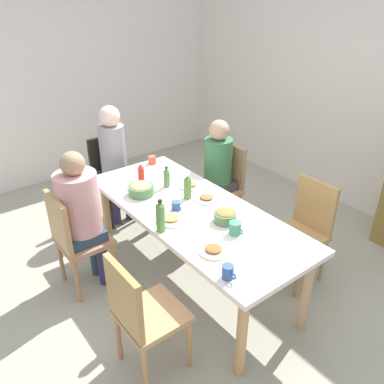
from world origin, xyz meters
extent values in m
plane|color=#A09F8D|center=(0.00, 0.00, 0.00)|extent=(6.54, 6.54, 0.00)
cube|color=silver|center=(0.00, 2.32, 1.30)|extent=(5.69, 0.12, 2.60)
cube|color=silver|center=(-2.78, 0.00, 1.30)|extent=(0.12, 4.75, 2.60)
cube|color=white|center=(0.00, 0.00, 0.71)|extent=(2.06, 0.84, 0.04)
cylinder|color=tan|center=(-0.93, -0.32, 0.34)|extent=(0.07, 0.07, 0.69)
cylinder|color=tan|center=(0.93, -0.32, 0.34)|extent=(0.07, 0.07, 0.69)
cylinder|color=tan|center=(-0.93, 0.32, 0.34)|extent=(0.07, 0.07, 0.69)
cylinder|color=tan|center=(0.93, 0.32, 0.34)|extent=(0.07, 0.07, 0.69)
cube|color=black|center=(-1.33, 0.00, 0.44)|extent=(0.40, 0.40, 0.04)
cylinder|color=black|center=(-1.50, 0.17, 0.21)|extent=(0.04, 0.04, 0.43)
cylinder|color=black|center=(-1.50, -0.17, 0.21)|extent=(0.04, 0.04, 0.43)
cylinder|color=black|center=(-1.16, 0.17, 0.21)|extent=(0.04, 0.04, 0.43)
cylinder|color=black|center=(-1.16, -0.17, 0.21)|extent=(0.04, 0.04, 0.43)
cube|color=black|center=(-1.51, 0.00, 0.68)|extent=(0.04, 0.38, 0.45)
cylinder|color=navy|center=(-1.23, 0.08, 0.23)|extent=(0.09, 0.09, 0.45)
cylinder|color=#362A56|center=(-1.23, -0.08, 0.23)|extent=(0.09, 0.09, 0.45)
cube|color=#2F3A46|center=(-1.33, 0.00, 0.50)|extent=(0.30, 0.30, 0.10)
cylinder|color=gray|center=(-1.33, 0.00, 0.81)|extent=(0.27, 0.27, 0.51)
sphere|color=beige|center=(-1.33, 0.00, 1.16)|extent=(0.21, 0.21, 0.21)
cube|color=tan|center=(-0.52, 0.72, 0.44)|extent=(0.40, 0.40, 0.04)
cylinder|color=#A47F53|center=(-0.35, 0.89, 0.21)|extent=(0.04, 0.04, 0.43)
cylinder|color=#B0754C|center=(-0.69, 0.89, 0.21)|extent=(0.04, 0.04, 0.43)
cylinder|color=#A8844A|center=(-0.35, 0.55, 0.21)|extent=(0.04, 0.04, 0.43)
cylinder|color=#A87E4C|center=(-0.69, 0.55, 0.21)|extent=(0.04, 0.04, 0.43)
cube|color=#A97D5A|center=(-0.52, 0.90, 0.68)|extent=(0.38, 0.04, 0.45)
cylinder|color=#453C39|center=(-0.44, 0.62, 0.23)|extent=(0.09, 0.09, 0.45)
cylinder|color=#474544|center=(-0.60, 0.62, 0.23)|extent=(0.09, 0.09, 0.45)
cube|color=#453C3D|center=(-0.52, 0.72, 0.50)|extent=(0.30, 0.30, 0.10)
cylinder|color=#397345|center=(-0.52, 0.72, 0.77)|extent=(0.28, 0.28, 0.45)
sphere|color=tan|center=(-0.52, 0.72, 1.09)|extent=(0.20, 0.20, 0.20)
cube|color=tan|center=(-0.52, -0.72, 0.44)|extent=(0.40, 0.40, 0.04)
cylinder|color=#A3794C|center=(-0.69, -0.89, 0.21)|extent=(0.04, 0.04, 0.43)
cylinder|color=#B37547|center=(-0.35, -0.89, 0.21)|extent=(0.04, 0.04, 0.43)
cylinder|color=#B1824B|center=(-0.69, -0.55, 0.21)|extent=(0.04, 0.04, 0.43)
cylinder|color=#A8874B|center=(-0.35, -0.55, 0.21)|extent=(0.04, 0.04, 0.43)
cube|color=tan|center=(-0.52, -0.90, 0.68)|extent=(0.38, 0.04, 0.45)
cylinder|color=#2A3B4D|center=(-0.60, -0.62, 0.23)|extent=(0.09, 0.09, 0.45)
cylinder|color=#2C2951|center=(-0.44, -0.62, 0.23)|extent=(0.09, 0.09, 0.45)
cube|color=#253B4F|center=(-0.52, -0.72, 0.50)|extent=(0.30, 0.30, 0.10)
cylinder|color=#D29494|center=(-0.52, -0.72, 0.80)|extent=(0.33, 0.33, 0.50)
sphere|color=#9F7D5F|center=(-0.52, -0.72, 1.13)|extent=(0.19, 0.19, 0.19)
cube|color=tan|center=(0.52, 0.72, 0.44)|extent=(0.40, 0.40, 0.04)
cylinder|color=#A97D5B|center=(0.69, 0.89, 0.21)|extent=(0.04, 0.04, 0.43)
cylinder|color=#B3874B|center=(0.35, 0.89, 0.21)|extent=(0.04, 0.04, 0.43)
cylinder|color=#B1774E|center=(0.69, 0.55, 0.21)|extent=(0.04, 0.04, 0.43)
cylinder|color=tan|center=(0.35, 0.55, 0.21)|extent=(0.04, 0.04, 0.43)
cube|color=tan|center=(0.52, 0.90, 0.68)|extent=(0.38, 0.04, 0.45)
cube|color=tan|center=(0.52, -0.72, 0.44)|extent=(0.40, 0.40, 0.04)
cylinder|color=#B27552|center=(0.35, -0.89, 0.21)|extent=(0.04, 0.04, 0.43)
cylinder|color=#B27E51|center=(0.69, -0.89, 0.21)|extent=(0.04, 0.04, 0.43)
cylinder|color=tan|center=(0.35, -0.55, 0.21)|extent=(0.04, 0.04, 0.43)
cylinder|color=#B0804E|center=(0.69, -0.55, 0.21)|extent=(0.04, 0.04, 0.43)
cube|color=#A78047|center=(0.52, -0.90, 0.68)|extent=(0.38, 0.04, 0.45)
cylinder|color=#EDE8CC|center=(0.04, -0.24, 0.74)|extent=(0.23, 0.23, 0.01)
ellipsoid|color=tan|center=(0.04, -0.24, 0.75)|extent=(0.13, 0.13, 0.02)
cylinder|color=silver|center=(-0.04, 0.18, 0.74)|extent=(0.20, 0.20, 0.01)
ellipsoid|color=#A26B3F|center=(-0.04, 0.18, 0.75)|extent=(0.11, 0.11, 0.02)
cylinder|color=beige|center=(0.54, -0.23, 0.74)|extent=(0.21, 0.21, 0.01)
ellipsoid|color=#A06330|center=(0.54, -0.23, 0.75)|extent=(0.11, 0.11, 0.02)
cylinder|color=silver|center=(-0.31, 0.22, 0.74)|extent=(0.21, 0.21, 0.01)
ellipsoid|color=#CD7959|center=(-0.31, 0.22, 0.75)|extent=(0.11, 0.11, 0.02)
cylinder|color=#4B774A|center=(-0.45, -0.19, 0.77)|extent=(0.22, 0.22, 0.08)
ellipsoid|color=tan|center=(-0.45, -0.19, 0.81)|extent=(0.17, 0.17, 0.04)
cylinder|color=#527548|center=(0.30, 0.08, 0.77)|extent=(0.17, 0.17, 0.08)
ellipsoid|color=#AA7B3F|center=(0.30, 0.08, 0.80)|extent=(0.14, 0.14, 0.04)
cylinder|color=#35569D|center=(0.79, -0.33, 0.77)|extent=(0.07, 0.07, 0.09)
torus|color=#3157A1|center=(0.84, -0.33, 0.77)|extent=(0.05, 0.01, 0.05)
cylinder|color=#408D6B|center=(0.46, 0.03, 0.77)|extent=(0.09, 0.09, 0.09)
torus|color=#42826A|center=(0.52, 0.03, 0.77)|extent=(0.05, 0.01, 0.05)
cylinder|color=#D25540|center=(-0.94, 0.23, 0.77)|extent=(0.08, 0.08, 0.08)
torus|color=#D15639|center=(-0.89, 0.23, 0.77)|extent=(0.05, 0.01, 0.05)
cylinder|color=#3C5CA3|center=(-0.06, -0.11, 0.76)|extent=(0.07, 0.07, 0.07)
torus|color=#345DA4|center=(-0.01, -0.11, 0.76)|extent=(0.05, 0.01, 0.05)
cylinder|color=red|center=(-0.61, -0.09, 0.81)|extent=(0.06, 0.06, 0.16)
cone|color=red|center=(-0.61, -0.09, 0.91)|extent=(0.05, 0.05, 0.03)
cylinder|color=white|center=(-0.61, -0.09, 0.93)|extent=(0.03, 0.03, 0.01)
cylinder|color=#508041|center=(-0.44, 0.06, 0.80)|extent=(0.06, 0.06, 0.15)
cone|color=#4A8035|center=(-0.44, 0.06, 0.89)|extent=(0.05, 0.05, 0.03)
cylinder|color=black|center=(-0.44, 0.06, 0.91)|extent=(0.03, 0.03, 0.01)
cylinder|color=#48853E|center=(0.11, -0.37, 0.83)|extent=(0.07, 0.07, 0.21)
cone|color=#4B7833|center=(0.11, -0.37, 0.95)|extent=(0.06, 0.06, 0.03)
cylinder|color=black|center=(0.11, -0.37, 0.97)|extent=(0.03, 0.03, 0.01)
cylinder|color=#548433|center=(-0.16, 0.08, 0.82)|extent=(0.06, 0.06, 0.18)
cone|color=#477937|center=(-0.16, 0.08, 0.92)|extent=(0.06, 0.06, 0.03)
cylinder|color=white|center=(-0.16, 0.08, 0.94)|extent=(0.03, 0.03, 0.01)
camera|label=1|loc=(2.13, -1.64, 2.31)|focal=36.69mm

